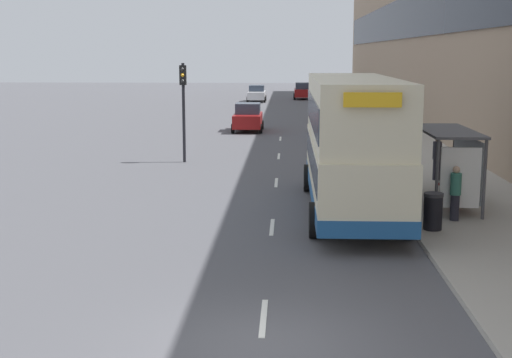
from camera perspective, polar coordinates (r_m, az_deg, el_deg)
name	(u,v)px	position (r m, az deg, el deg)	size (l,w,h in m)	color
ground_plane	(261,347)	(12.78, 0.38, -13.29)	(220.00, 220.00, 0.00)	#515156
pavement	(374,125)	(50.83, 9.43, 4.30)	(5.00, 93.00, 0.14)	#A39E93
terrace_facade	(437,2)	(51.33, 14.26, 13.56)	(3.10, 93.00, 16.93)	#9E846B
lane_mark_0	(264,318)	(14.06, 0.61, -11.03)	(0.12, 2.00, 0.01)	silver
lane_mark_1	(272,227)	(21.03, 1.29, -3.86)	(0.12, 2.00, 0.01)	silver
lane_mark_2	(276,183)	(28.16, 1.63, -0.29)	(0.12, 2.00, 0.01)	silver
lane_mark_3	(279,156)	(35.36, 1.83, 1.84)	(0.12, 2.00, 0.01)	silver
lane_mark_4	(280,139)	(42.59, 1.96, 3.24)	(0.12, 2.00, 0.01)	silver
bus_shelter	(455,154)	(23.61, 15.60, 1.93)	(1.60, 4.20, 2.48)	#4C4C51
double_decker_bus_near	(352,142)	(22.74, 7.69, 2.95)	(2.85, 10.44, 4.30)	beige
car_0	(248,118)	(46.67, -0.66, 4.94)	(1.98, 3.85, 1.82)	maroon
car_1	(303,91)	(79.30, 3.76, 7.04)	(2.02, 4.20, 1.83)	maroon
car_2	(329,121)	(44.45, 5.86, 4.65)	(1.95, 4.06, 1.85)	silver
car_3	(257,93)	(75.17, 0.06, 6.86)	(1.95, 4.52, 1.71)	silver
pedestrian_1	(455,193)	(21.90, 15.66, -1.07)	(0.32, 0.32, 1.64)	#23232D
pedestrian_2	(437,158)	(28.72, 14.28, 1.68)	(0.34, 0.34, 1.74)	#23232D
litter_bin	(433,211)	(20.68, 13.98, -2.51)	(0.55, 0.55, 1.05)	black
traffic_light_far_kerb	(183,96)	(33.27, -5.84, 6.65)	(0.30, 0.32, 4.60)	black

